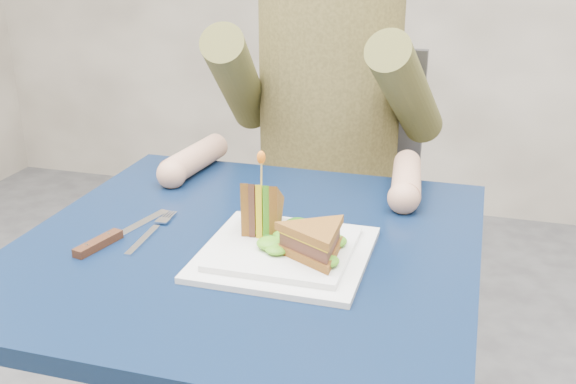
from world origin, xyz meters
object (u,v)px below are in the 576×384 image
(fork, at_px, (150,233))
(knife, at_px, (107,239))
(chair, at_px, (335,199))
(sandwich_upright, at_px, (262,211))
(diner, at_px, (328,68))
(sandwich_flat, at_px, (315,242))
(table, at_px, (249,283))
(plate, at_px, (285,251))

(fork, xyz_separation_m, knife, (-0.05, -0.05, 0.00))
(chair, bearing_deg, knife, -106.26)
(sandwich_upright, relative_size, fork, 0.75)
(diner, bearing_deg, sandwich_flat, -78.35)
(table, height_order, knife, knife)
(sandwich_flat, height_order, knife, sandwich_flat)
(fork, bearing_deg, table, 7.34)
(sandwich_flat, bearing_deg, plate, 155.56)
(chair, bearing_deg, sandwich_flat, -80.06)
(table, height_order, diner, diner)
(table, distance_m, plate, 0.12)
(knife, bearing_deg, chair, 73.74)
(table, bearing_deg, chair, 90.00)
(sandwich_flat, xyz_separation_m, knife, (-0.35, -0.01, -0.04))
(table, relative_size, sandwich_flat, 4.30)
(table, height_order, sandwich_flat, sandwich_flat)
(plate, xyz_separation_m, sandwich_upright, (-0.05, 0.04, 0.05))
(table, xyz_separation_m, plate, (0.08, -0.04, 0.09))
(diner, bearing_deg, knife, -108.90)
(diner, xyz_separation_m, knife, (-0.22, -0.65, -0.18))
(chair, distance_m, plate, 0.75)
(sandwich_upright, bearing_deg, diner, 92.36)
(diner, xyz_separation_m, fork, (-0.17, -0.60, -0.18))
(plate, xyz_separation_m, sandwich_flat, (0.06, -0.03, 0.04))
(chair, distance_m, fork, 0.75)
(plate, bearing_deg, fork, 176.22)
(sandwich_flat, bearing_deg, table, 154.45)
(table, bearing_deg, plate, -26.33)
(sandwich_flat, bearing_deg, sandwich_upright, 147.04)
(table, relative_size, plate, 2.88)
(plate, distance_m, knife, 0.30)
(table, relative_size, knife, 3.41)
(chair, xyz_separation_m, sandwich_flat, (0.13, -0.75, 0.23))
(plate, bearing_deg, diner, 97.11)
(plate, relative_size, fork, 1.45)
(sandwich_flat, relative_size, knife, 0.79)
(table, xyz_separation_m, knife, (-0.22, -0.07, 0.09))
(sandwich_upright, bearing_deg, fork, -171.43)
(sandwich_upright, bearing_deg, table, -162.86)
(plate, bearing_deg, sandwich_upright, 139.65)
(chair, height_order, fork, chair)
(plate, bearing_deg, sandwich_flat, -24.44)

